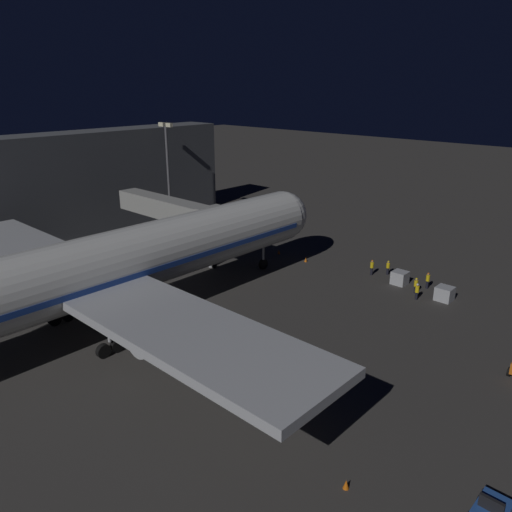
{
  "coord_description": "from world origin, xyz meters",
  "views": [
    {
      "loc": [
        -37.53,
        27.21,
        21.21
      ],
      "look_at": [
        -3.0,
        -9.99,
        3.5
      ],
      "focal_mm": 35.03,
      "sensor_mm": 36.0,
      "label": 1
    }
  ],
  "objects_px": {
    "ground_crew_under_port_wing": "(428,280)",
    "traffic_cone_wingtip_svc_side": "(346,484)",
    "baggage_container_mid_row": "(445,294)",
    "traffic_cone_nose_port": "(306,260)",
    "ground_crew_near_nose_gear": "(417,291)",
    "ground_crew_by_tug": "(372,267)",
    "ground_crew_marshaller_fwd": "(388,267)",
    "ground_crew_walking_aft": "(416,285)",
    "airliner_at_gate": "(79,276)",
    "traffic_cone_nose_starboard": "(279,252)",
    "jet_bridge": "(179,212)",
    "apron_floodlight_mast": "(168,165)",
    "baggage_container_near_belt": "(400,278)"
  },
  "relations": [
    {
      "from": "baggage_container_mid_row",
      "to": "traffic_cone_nose_port",
      "type": "relative_size",
      "value": 2.98
    },
    {
      "from": "jet_bridge",
      "to": "ground_crew_marshaller_fwd",
      "type": "relative_size",
      "value": 11.55
    },
    {
      "from": "ground_crew_near_nose_gear",
      "to": "traffic_cone_wingtip_svc_side",
      "type": "height_order",
      "value": "ground_crew_near_nose_gear"
    },
    {
      "from": "jet_bridge",
      "to": "apron_floodlight_mast",
      "type": "xyz_separation_m",
      "value": [
        14.8,
        -9.84,
        3.19
      ]
    },
    {
      "from": "ground_crew_under_port_wing",
      "to": "traffic_cone_wingtip_svc_side",
      "type": "xyz_separation_m",
      "value": [
        -9.26,
        30.0,
        -0.73
      ]
    },
    {
      "from": "jet_bridge",
      "to": "traffic_cone_nose_port",
      "type": "distance_m",
      "value": 16.89
    },
    {
      "from": "ground_crew_near_nose_gear",
      "to": "ground_crew_by_tug",
      "type": "relative_size",
      "value": 0.96
    },
    {
      "from": "baggage_container_mid_row",
      "to": "traffic_cone_nose_port",
      "type": "xyz_separation_m",
      "value": [
        17.54,
        0.39,
        -0.45
      ]
    },
    {
      "from": "ground_crew_by_tug",
      "to": "ground_crew_walking_aft",
      "type": "bearing_deg",
      "value": 166.0
    },
    {
      "from": "apron_floodlight_mast",
      "to": "ground_crew_by_tug",
      "type": "height_order",
      "value": "apron_floodlight_mast"
    },
    {
      "from": "ground_crew_marshaller_fwd",
      "to": "baggage_container_mid_row",
      "type": "bearing_deg",
      "value": 161.7
    },
    {
      "from": "ground_crew_near_nose_gear",
      "to": "ground_crew_marshaller_fwd",
      "type": "distance_m",
      "value": 7.2
    },
    {
      "from": "ground_crew_walking_aft",
      "to": "traffic_cone_wingtip_svc_side",
      "type": "bearing_deg",
      "value": 108.98
    },
    {
      "from": "ground_crew_under_port_wing",
      "to": "traffic_cone_wingtip_svc_side",
      "type": "bearing_deg",
      "value": 107.16
    },
    {
      "from": "baggage_container_near_belt",
      "to": "traffic_cone_nose_starboard",
      "type": "height_order",
      "value": "baggage_container_near_belt"
    },
    {
      "from": "apron_floodlight_mast",
      "to": "baggage_container_near_belt",
      "type": "height_order",
      "value": "apron_floodlight_mast"
    },
    {
      "from": "airliner_at_gate",
      "to": "baggage_container_near_belt",
      "type": "height_order",
      "value": "airliner_at_gate"
    },
    {
      "from": "traffic_cone_wingtip_svc_side",
      "to": "traffic_cone_nose_starboard",
      "type": "bearing_deg",
      "value": -44.29
    },
    {
      "from": "baggage_container_near_belt",
      "to": "traffic_cone_nose_starboard",
      "type": "xyz_separation_m",
      "value": [
        16.48,
        1.28,
        -0.46
      ]
    },
    {
      "from": "jet_bridge",
      "to": "ground_crew_walking_aft",
      "type": "xyz_separation_m",
      "value": [
        -27.46,
        -9.36,
        -4.95
      ]
    },
    {
      "from": "ground_crew_under_port_wing",
      "to": "traffic_cone_nose_starboard",
      "type": "distance_m",
      "value": 19.42
    },
    {
      "from": "jet_bridge",
      "to": "traffic_cone_nose_starboard",
      "type": "xyz_separation_m",
      "value": [
        -8.5,
        -9.32,
        -5.64
      ]
    },
    {
      "from": "ground_crew_under_port_wing",
      "to": "traffic_cone_nose_port",
      "type": "height_order",
      "value": "ground_crew_under_port_wing"
    },
    {
      "from": "baggage_container_mid_row",
      "to": "ground_crew_marshaller_fwd",
      "type": "distance_m",
      "value": 8.3
    },
    {
      "from": "ground_crew_near_nose_gear",
      "to": "ground_crew_marshaller_fwd",
      "type": "relative_size",
      "value": 1.05
    },
    {
      "from": "baggage_container_near_belt",
      "to": "ground_crew_under_port_wing",
      "type": "height_order",
      "value": "ground_crew_under_port_wing"
    },
    {
      "from": "baggage_container_mid_row",
      "to": "baggage_container_near_belt",
      "type": "bearing_deg",
      "value": -9.25
    },
    {
      "from": "ground_crew_marshaller_fwd",
      "to": "traffic_cone_nose_port",
      "type": "distance_m",
      "value": 10.14
    },
    {
      "from": "apron_floodlight_mast",
      "to": "ground_crew_under_port_wing",
      "type": "distance_m",
      "value": 43.38
    },
    {
      "from": "ground_crew_walking_aft",
      "to": "traffic_cone_nose_port",
      "type": "distance_m",
      "value": 14.57
    },
    {
      "from": "apron_floodlight_mast",
      "to": "traffic_cone_nose_port",
      "type": "xyz_separation_m",
      "value": [
        -27.7,
        0.52,
        -8.83
      ]
    },
    {
      "from": "ground_crew_marshaller_fwd",
      "to": "traffic_cone_wingtip_svc_side",
      "type": "relative_size",
      "value": 3.1
    },
    {
      "from": "traffic_cone_nose_port",
      "to": "baggage_container_near_belt",
      "type": "bearing_deg",
      "value": -173.93
    },
    {
      "from": "traffic_cone_nose_port",
      "to": "traffic_cone_nose_starboard",
      "type": "distance_m",
      "value": 4.4
    },
    {
      "from": "traffic_cone_nose_port",
      "to": "ground_crew_walking_aft",
      "type": "bearing_deg",
      "value": -179.83
    },
    {
      "from": "airliner_at_gate",
      "to": "baggage_container_near_belt",
      "type": "xyz_separation_m",
      "value": [
        -14.28,
        -29.99,
        -5.09
      ]
    },
    {
      "from": "ground_crew_under_port_wing",
      "to": "ground_crew_by_tug",
      "type": "relative_size",
      "value": 0.99
    },
    {
      "from": "ground_crew_near_nose_gear",
      "to": "ground_crew_by_tug",
      "type": "bearing_deg",
      "value": -22.95
    },
    {
      "from": "apron_floodlight_mast",
      "to": "ground_crew_under_port_wing",
      "type": "relative_size",
      "value": 8.45
    },
    {
      "from": "airliner_at_gate",
      "to": "ground_crew_by_tug",
      "type": "distance_m",
      "value": 32.43
    },
    {
      "from": "ground_crew_near_nose_gear",
      "to": "traffic_cone_nose_starboard",
      "type": "height_order",
      "value": "ground_crew_near_nose_gear"
    },
    {
      "from": "baggage_container_mid_row",
      "to": "ground_crew_marshaller_fwd",
      "type": "xyz_separation_m",
      "value": [
        7.88,
        -2.6,
        0.21
      ]
    },
    {
      "from": "jet_bridge",
      "to": "airliner_at_gate",
      "type": "bearing_deg",
      "value": 118.92
    },
    {
      "from": "jet_bridge",
      "to": "ground_crew_marshaller_fwd",
      "type": "height_order",
      "value": "jet_bridge"
    },
    {
      "from": "airliner_at_gate",
      "to": "jet_bridge",
      "type": "bearing_deg",
      "value": -61.08
    },
    {
      "from": "ground_crew_marshaller_fwd",
      "to": "ground_crew_walking_aft",
      "type": "height_order",
      "value": "ground_crew_walking_aft"
    },
    {
      "from": "apron_floodlight_mast",
      "to": "ground_crew_near_nose_gear",
      "type": "bearing_deg",
      "value": 177.47
    },
    {
      "from": "airliner_at_gate",
      "to": "baggage_container_near_belt",
      "type": "distance_m",
      "value": 33.6
    },
    {
      "from": "ground_crew_walking_aft",
      "to": "traffic_cone_nose_port",
      "type": "xyz_separation_m",
      "value": [
        14.56,
        0.04,
        -0.69
      ]
    },
    {
      "from": "ground_crew_under_port_wing",
      "to": "airliner_at_gate",
      "type": "bearing_deg",
      "value": 61.02
    }
  ]
}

